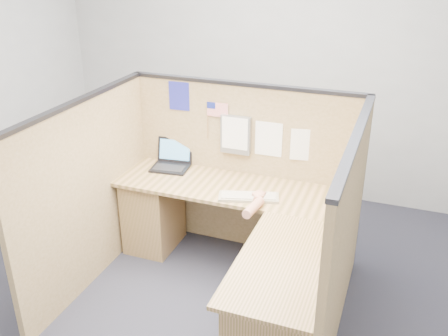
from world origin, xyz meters
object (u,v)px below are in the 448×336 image
at_px(l_desk, 237,250).
at_px(laptop, 173,160).
at_px(keyboard, 249,197).
at_px(mouse, 259,197).

bearing_deg(l_desk, laptop, 144.04).
height_order(laptop, keyboard, laptop).
height_order(l_desk, laptop, laptop).
distance_m(l_desk, keyboard, 0.43).
bearing_deg(keyboard, l_desk, -109.65).
xyz_separation_m(keyboard, mouse, (0.08, 0.01, 0.01)).
bearing_deg(laptop, mouse, -27.43).
relative_size(keyboard, mouse, 4.62).
xyz_separation_m(l_desk, keyboard, (0.01, 0.24, 0.35)).
relative_size(laptop, mouse, 3.25).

